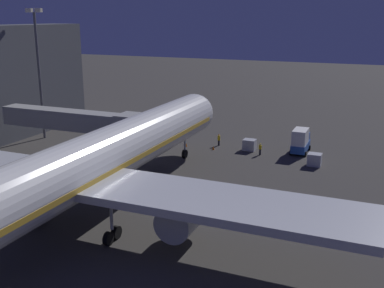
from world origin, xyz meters
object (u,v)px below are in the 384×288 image
at_px(baggage_container_far_row, 249,145).
at_px(ground_crew_walking_aft, 219,139).
at_px(apron_floodlight_mast, 39,66).
at_px(baggage_container_near_belt, 315,160).
at_px(ground_crew_near_nose_gear, 260,149).
at_px(traffic_cone_nose_starboard, 186,145).
at_px(catering_truck, 301,141).
at_px(airliner_at_gate, 69,175).
at_px(traffic_cone_nose_port, 213,148).
at_px(jet_bridge, 82,121).

xyz_separation_m(baggage_container_far_row, ground_crew_walking_aft, (5.02, -0.67, 0.17)).
relative_size(apron_floodlight_mast, baggage_container_near_belt, 11.55).
xyz_separation_m(ground_crew_near_nose_gear, traffic_cone_nose_starboard, (11.47, 0.06, -0.67)).
xyz_separation_m(catering_truck, ground_crew_walking_aft, (12.14, 1.00, -0.81)).
bearing_deg(traffic_cone_nose_starboard, catering_truck, -168.04).
distance_m(airliner_at_gate, ground_crew_near_nose_gear, 32.55).
xyz_separation_m(ground_crew_near_nose_gear, traffic_cone_nose_port, (7.07, 0.06, -0.67)).
relative_size(baggage_container_near_belt, ground_crew_walking_aft, 0.97).
xyz_separation_m(jet_bridge, ground_crew_walking_aft, (-13.72, -15.31, -4.76)).
distance_m(apron_floodlight_mast, catering_truck, 41.70).
distance_m(catering_truck, ground_crew_walking_aft, 12.21).
bearing_deg(ground_crew_walking_aft, apron_floodlight_mast, 13.46).
relative_size(catering_truck, baggage_container_far_row, 2.80).
bearing_deg(traffic_cone_nose_starboard, ground_crew_walking_aft, -150.23).
relative_size(baggage_container_near_belt, ground_crew_near_nose_gear, 1.02).
height_order(apron_floodlight_mast, traffic_cone_nose_starboard, apron_floodlight_mast).
bearing_deg(apron_floodlight_mast, ground_crew_walking_aft, -166.54).
bearing_deg(jet_bridge, airliner_at_gate, 122.73).
distance_m(catering_truck, ground_crew_near_nose_gear, 6.16).
relative_size(ground_crew_near_nose_gear, ground_crew_walking_aft, 0.96).
distance_m(traffic_cone_nose_port, traffic_cone_nose_starboard, 4.40).
bearing_deg(traffic_cone_nose_starboard, jet_bridge, 53.87).
bearing_deg(catering_truck, traffic_cone_nose_port, 16.11).
bearing_deg(ground_crew_walking_aft, airliner_at_gate, 86.27).
bearing_deg(traffic_cone_nose_port, baggage_container_near_belt, 172.85).
height_order(catering_truck, baggage_container_near_belt, catering_truck).
bearing_deg(ground_crew_near_nose_gear, airliner_at_gate, 73.28).
distance_m(airliner_at_gate, ground_crew_walking_aft, 33.68).
xyz_separation_m(jet_bridge, catering_truck, (-25.86, -16.31, -3.95)).
xyz_separation_m(catering_truck, baggage_container_near_belt, (-2.85, 5.37, -0.98)).
relative_size(jet_bridge, catering_truck, 4.28).
height_order(baggage_container_near_belt, ground_crew_near_nose_gear, ground_crew_near_nose_gear).
bearing_deg(airliner_at_gate, jet_bridge, -57.27).
relative_size(catering_truck, ground_crew_near_nose_gear, 2.91).
relative_size(ground_crew_near_nose_gear, traffic_cone_nose_port, 3.14).
distance_m(airliner_at_gate, catering_truck, 37.35).
distance_m(ground_crew_walking_aft, traffic_cone_nose_port, 2.60).
xyz_separation_m(jet_bridge, baggage_container_far_row, (-18.74, -14.64, -4.94)).
distance_m(ground_crew_near_nose_gear, traffic_cone_nose_port, 7.10).
height_order(airliner_at_gate, jet_bridge, airliner_at_gate).
height_order(jet_bridge, ground_crew_walking_aft, jet_bridge).
xyz_separation_m(jet_bridge, traffic_cone_nose_port, (-13.75, -12.81, -5.48)).
height_order(catering_truck, ground_crew_walking_aft, catering_truck).
distance_m(ground_crew_near_nose_gear, traffic_cone_nose_starboard, 11.49).
bearing_deg(apron_floodlight_mast, catering_truck, -169.16).
bearing_deg(ground_crew_walking_aft, ground_crew_near_nose_gear, 161.06).
bearing_deg(ground_crew_walking_aft, baggage_container_near_belt, 163.73).
xyz_separation_m(catering_truck, traffic_cone_nose_starboard, (16.51, 3.50, -1.52)).
relative_size(baggage_container_far_row, traffic_cone_nose_port, 3.25).
xyz_separation_m(airliner_at_gate, ground_crew_walking_aft, (-2.17, -33.29, -4.64)).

